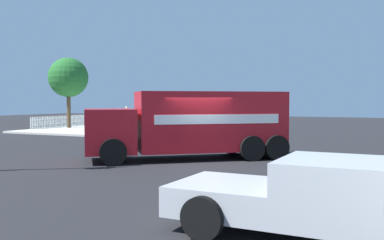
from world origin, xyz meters
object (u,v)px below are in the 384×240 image
(pedestrian_crossing, at_px, (118,118))
(shade_tree_near, at_px, (68,78))
(pedestrian_near_corner, at_px, (127,115))
(pickup_silver, at_px, (320,196))
(delivery_truck, at_px, (193,124))

(pedestrian_crossing, distance_m, shade_tree_near, 6.96)
(pedestrian_near_corner, distance_m, pedestrian_crossing, 6.18)
(pedestrian_crossing, bearing_deg, pedestrian_near_corner, -151.82)
(pickup_silver, bearing_deg, pedestrian_near_corner, -140.11)
(pedestrian_near_corner, relative_size, shade_tree_near, 0.30)
(pickup_silver, distance_m, pedestrian_crossing, 25.66)
(pedestrian_crossing, bearing_deg, pickup_silver, 42.69)
(pickup_silver, bearing_deg, pedestrian_crossing, -137.31)
(delivery_truck, height_order, shade_tree_near, shade_tree_near)
(delivery_truck, xyz_separation_m, pedestrian_crossing, (-10.47, -11.00, -0.34))
(pickup_silver, relative_size, pedestrian_crossing, 3.10)
(pedestrian_crossing, xyz_separation_m, shade_tree_near, (-1.57, -6.00, 3.17))
(pickup_silver, bearing_deg, delivery_truck, -142.64)
(delivery_truck, height_order, pickup_silver, delivery_truck)
(pickup_silver, distance_m, shade_tree_near, 31.26)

